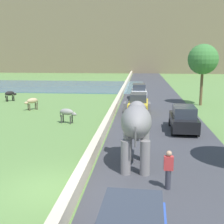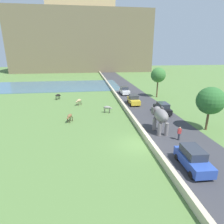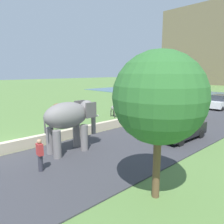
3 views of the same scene
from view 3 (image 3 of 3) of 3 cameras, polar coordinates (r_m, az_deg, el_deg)
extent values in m
plane|color=#567A3D|center=(15.12, -27.00, -8.48)|extent=(220.00, 220.00, 0.00)
cube|color=#38383D|center=(25.56, 26.45, -0.81)|extent=(7.00, 120.00, 0.06)
cube|color=beige|center=(25.35, 16.85, 0.51)|extent=(0.40, 110.00, 0.70)
cube|color=#426B84|center=(49.72, 13.42, 5.20)|extent=(36.00, 18.00, 0.08)
ellipsoid|color=slate|center=(12.39, -12.03, -0.86)|extent=(1.42, 2.71, 1.50)
cylinder|color=slate|center=(13.53, -9.45, -6.06)|extent=(0.44, 0.44, 1.60)
cylinder|color=slate|center=(12.85, -7.42, -6.91)|extent=(0.44, 0.44, 1.60)
cylinder|color=slate|center=(12.73, -16.18, -7.45)|extent=(0.44, 0.44, 1.60)
cylinder|color=slate|center=(12.01, -14.41, -8.46)|extent=(0.44, 0.44, 1.60)
ellipsoid|color=slate|center=(13.10, -6.69, 0.77)|extent=(1.01, 0.91, 1.10)
cube|color=#575454|center=(13.51, -8.63, 1.19)|extent=(0.12, 0.70, 0.90)
cube|color=#575454|center=(12.53, -5.62, 0.51)|extent=(0.12, 0.70, 0.90)
cylinder|color=slate|center=(13.55, -4.98, -2.69)|extent=(0.28, 0.28, 1.50)
cone|color=silver|center=(13.59, -5.79, -0.72)|extent=(0.12, 0.56, 0.17)
cone|color=silver|center=(13.24, -4.67, -1.01)|extent=(0.12, 0.56, 0.17)
cylinder|color=#575454|center=(11.88, -17.51, -3.36)|extent=(0.08, 0.08, 0.90)
cylinder|color=#33333D|center=(10.86, -18.49, -12.93)|extent=(0.22, 0.22, 0.85)
cube|color=#B73333|center=(10.61, -18.72, -9.43)|extent=(0.36, 0.22, 0.56)
sphere|color=tan|center=(10.48, -18.85, -7.43)|extent=(0.22, 0.22, 0.22)
cube|color=gold|center=(22.10, 18.53, -0.13)|extent=(1.80, 4.04, 0.80)
cube|color=#2D333D|center=(22.15, 18.91, 1.84)|extent=(1.50, 2.24, 0.70)
cylinder|color=black|center=(20.68, 18.52, -1.99)|extent=(0.20, 0.60, 0.60)
cylinder|color=black|center=(21.53, 14.84, -1.30)|extent=(0.20, 0.60, 0.60)
cylinder|color=black|center=(22.92, 21.87, -1.00)|extent=(0.20, 0.60, 0.60)
cylinder|color=black|center=(23.68, 18.42, -0.40)|extent=(0.20, 0.60, 0.60)
cube|color=white|center=(29.83, 26.70, 2.00)|extent=(1.85, 4.06, 0.80)
cube|color=#2D333D|center=(29.93, 26.95, 3.46)|extent=(1.53, 2.25, 0.70)
cylinder|color=black|center=(28.42, 27.30, 0.74)|extent=(0.20, 0.61, 0.60)
cylinder|color=black|center=(28.95, 24.28, 1.16)|extent=(0.20, 0.61, 0.60)
cylinder|color=black|center=(31.37, 26.03, 1.70)|extent=(0.20, 0.61, 0.60)
cube|color=black|center=(15.59, 17.92, -4.55)|extent=(1.82, 4.05, 0.80)
cube|color=#2D333D|center=(15.25, 17.69, -1.97)|extent=(1.51, 2.24, 0.70)
cylinder|color=black|center=(17.17, 17.85, -4.52)|extent=(0.20, 0.61, 0.60)
cylinder|color=black|center=(16.43, 22.65, -5.54)|extent=(0.20, 0.61, 0.60)
cylinder|color=black|center=(15.09, 12.59, -6.37)|extent=(0.20, 0.61, 0.60)
cylinder|color=black|center=(14.24, 17.82, -7.69)|extent=(0.20, 0.61, 0.60)
ellipsoid|color=gray|center=(22.08, 0.54, 0.95)|extent=(1.17, 0.67, 0.50)
cylinder|color=#373533|center=(21.94, 1.39, -0.64)|extent=(0.10, 0.10, 0.65)
cylinder|color=#373533|center=(21.78, 0.70, -0.72)|extent=(0.10, 0.10, 0.65)
cylinder|color=#373533|center=(22.59, 0.38, -0.30)|extent=(0.10, 0.10, 0.65)
cylinder|color=#373533|center=(22.43, -0.30, -0.38)|extent=(0.10, 0.10, 0.65)
ellipsoid|color=gray|center=(21.57, 1.39, 0.31)|extent=(0.44, 0.32, 0.26)
cone|color=beige|center=(21.58, 1.59, 0.78)|extent=(0.04, 0.04, 0.12)
cone|color=beige|center=(21.49, 1.18, 0.73)|extent=(0.04, 0.04, 0.12)
cylinder|color=#373533|center=(22.57, -0.15, 0.66)|extent=(0.04, 0.04, 0.45)
ellipsoid|color=black|center=(35.39, 2.59, 4.70)|extent=(1.02, 1.14, 0.50)
cylinder|color=black|center=(35.66, 3.17, 3.81)|extent=(0.10, 0.10, 0.65)
cylinder|color=black|center=(35.36, 3.23, 3.75)|extent=(0.10, 0.10, 0.65)
cylinder|color=black|center=(35.57, 1.93, 3.80)|extent=(0.10, 0.10, 0.65)
cylinder|color=black|center=(35.27, 1.99, 3.74)|extent=(0.10, 0.10, 0.65)
ellipsoid|color=black|center=(35.49, 3.60, 4.46)|extent=(0.44, 0.46, 0.26)
cone|color=beige|center=(35.56, 3.59, 4.75)|extent=(0.04, 0.04, 0.12)
cone|color=beige|center=(35.39, 3.63, 4.72)|extent=(0.04, 0.04, 0.12)
cylinder|color=black|center=(35.36, 1.71, 4.37)|extent=(0.04, 0.04, 0.45)
ellipsoid|color=brown|center=(24.71, -14.19, 1.69)|extent=(0.83, 1.18, 0.50)
cylinder|color=#302014|center=(24.62, -14.98, 0.26)|extent=(0.10, 0.10, 0.65)
cylinder|color=#302014|center=(24.92, -15.04, 0.38)|extent=(0.10, 0.10, 0.65)
cylinder|color=#302014|center=(24.69, -13.20, 0.37)|extent=(0.10, 0.10, 0.65)
cylinder|color=#302014|center=(24.99, -13.28, 0.49)|extent=(0.10, 0.10, 0.65)
ellipsoid|color=brown|center=(24.68, -15.63, 1.25)|extent=(0.37, 0.46, 0.26)
cone|color=beige|center=(24.57, -15.63, 1.61)|extent=(0.04, 0.04, 0.12)
cone|color=beige|center=(24.74, -15.67, 1.67)|extent=(0.04, 0.04, 0.12)
cylinder|color=#302014|center=(24.79, -12.93, 1.31)|extent=(0.04, 0.04, 0.45)
ellipsoid|color=tan|center=(28.85, 1.85, 3.30)|extent=(1.06, 1.11, 0.50)
cylinder|color=#493D2C|center=(28.77, 1.08, 2.12)|extent=(0.10, 0.10, 0.65)
cylinder|color=#493D2C|center=(29.07, 1.07, 2.21)|extent=(0.10, 0.10, 0.65)
cylinder|color=#493D2C|center=(28.80, 2.62, 2.12)|extent=(0.10, 0.10, 0.65)
cylinder|color=#493D2C|center=(29.10, 2.58, 2.21)|extent=(0.10, 0.10, 0.65)
ellipsoid|color=tan|center=(28.85, 0.59, 3.00)|extent=(0.45, 0.46, 0.26)
cone|color=beige|center=(28.74, 0.59, 3.31)|extent=(0.04, 0.04, 0.12)
cone|color=beige|center=(28.92, 0.58, 3.36)|extent=(0.04, 0.04, 0.12)
cylinder|color=#493D2C|center=(28.91, 2.91, 2.90)|extent=(0.04, 0.04, 0.45)
cylinder|color=brown|center=(8.31, 11.81, -13.43)|extent=(0.28, 0.28, 2.64)
sphere|color=#2D662D|center=(7.64, 12.53, 3.79)|extent=(3.32, 3.32, 3.32)
camera|label=1|loc=(12.68, -78.04, 4.99)|focal=47.96mm
camera|label=2|loc=(24.18, -80.56, 13.43)|focal=30.21mm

